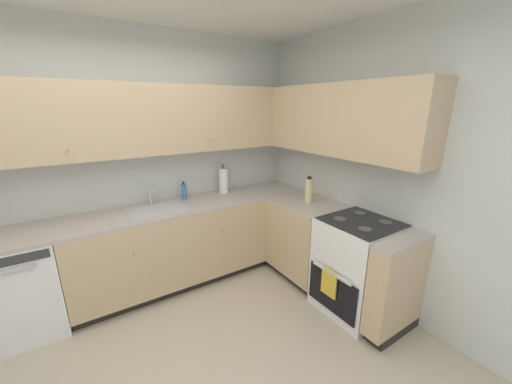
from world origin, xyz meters
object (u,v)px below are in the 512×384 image
at_px(oven_range, 357,265).
at_px(soap_bottle, 184,191).
at_px(dishwasher, 20,287).
at_px(paper_towel_roll, 223,181).
at_px(oil_bottle, 309,190).

xyz_separation_m(oven_range, soap_bottle, (-1.11, 1.53, 0.53)).
bearing_deg(soap_bottle, oven_range, -54.16).
xyz_separation_m(dishwasher, paper_towel_roll, (2.02, 0.16, 0.61)).
distance_m(oven_range, soap_bottle, 1.96).
relative_size(dishwasher, paper_towel_roll, 2.42).
relative_size(dishwasher, oven_range, 0.82).
bearing_deg(dishwasher, soap_bottle, 6.72).
bearing_deg(soap_bottle, paper_towel_roll, -2.36).
bearing_deg(dishwasher, paper_towel_roll, 4.55).
bearing_deg(oil_bottle, paper_towel_roll, 126.15).
relative_size(soap_bottle, oil_bottle, 0.70).
relative_size(dishwasher, oil_bottle, 3.01).
height_order(dishwasher, paper_towel_roll, paper_towel_roll).
bearing_deg(paper_towel_roll, oven_range, -67.65).
distance_m(dishwasher, paper_towel_roll, 2.12).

